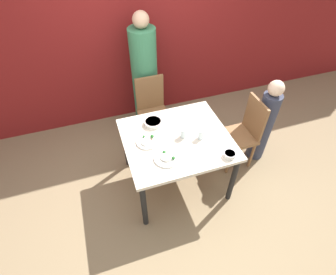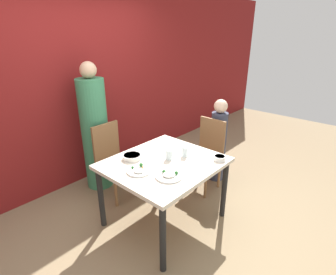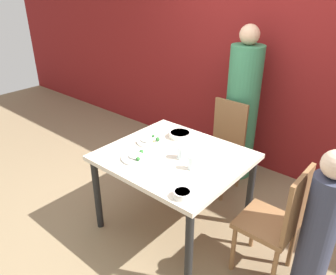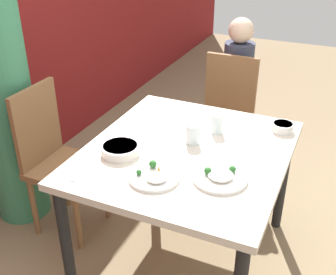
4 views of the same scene
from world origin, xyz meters
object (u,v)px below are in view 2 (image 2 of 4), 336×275
object	(u,v)px
person_adult	(95,133)
glass_water_tall	(169,154)
bowl_curry	(132,157)
plate_rice_adult	(169,175)
person_child	(218,143)
chair_adult_spot	(113,159)
chair_child_spot	(207,152)

from	to	relation	value
person_adult	glass_water_tall	size ratio (longest dim) A/B	15.60
bowl_curry	glass_water_tall	xyz separation A→B (m)	(0.26, -0.30, 0.03)
bowl_curry	plate_rice_adult	size ratio (longest dim) A/B	0.78
person_child	plate_rice_adult	distance (m)	1.44
chair_adult_spot	chair_child_spot	xyz separation A→B (m)	(0.95, -0.79, 0.00)
chair_child_spot	plate_rice_adult	xyz separation A→B (m)	(-1.11, -0.31, 0.25)
bowl_curry	person_adult	bearing A→B (deg)	80.91
person_adult	plate_rice_adult	xyz separation A→B (m)	(-0.16, -1.44, -0.01)
chair_child_spot	person_child	xyz separation A→B (m)	(0.28, -0.00, 0.05)
chair_child_spot	person_adult	bearing A→B (deg)	-139.94
chair_adult_spot	plate_rice_adult	distance (m)	1.14
chair_adult_spot	person_child	world-z (taller)	person_child
chair_child_spot	glass_water_tall	distance (m)	0.89
person_child	person_adult	bearing A→B (deg)	137.41
bowl_curry	plate_rice_adult	bearing A→B (deg)	-91.89
person_child	chair_adult_spot	bearing A→B (deg)	147.34
glass_water_tall	person_child	bearing A→B (deg)	3.35
bowl_curry	plate_rice_adult	world-z (taller)	plate_rice_adult
person_adult	person_child	bearing A→B (deg)	-42.59
chair_child_spot	person_child	size ratio (longest dim) A/B	0.81
chair_child_spot	person_adult	world-z (taller)	person_adult
chair_child_spot	bowl_curry	bearing A→B (deg)	-101.99
plate_rice_adult	glass_water_tall	bearing A→B (deg)	41.68
person_child	bowl_curry	world-z (taller)	person_child
person_adult	glass_water_tall	bearing A→B (deg)	-84.55
chair_adult_spot	plate_rice_adult	world-z (taller)	chair_adult_spot
plate_rice_adult	bowl_curry	bearing A→B (deg)	88.11
person_child	glass_water_tall	bearing A→B (deg)	-176.65
plate_rice_adult	glass_water_tall	xyz separation A→B (m)	(0.28, 0.25, 0.04)
plate_rice_adult	glass_water_tall	distance (m)	0.37
bowl_curry	chair_adult_spot	bearing A→B (deg)	75.51
bowl_curry	glass_water_tall	bearing A→B (deg)	-49.13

